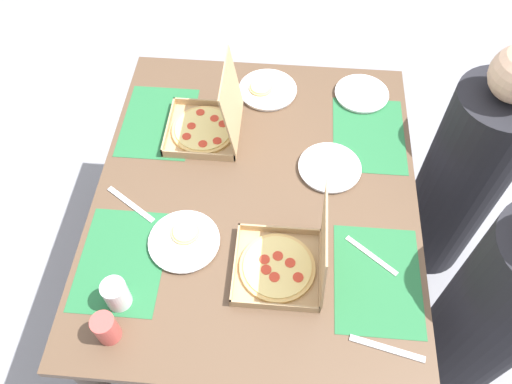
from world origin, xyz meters
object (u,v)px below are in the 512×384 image
plate_far_left (330,168)px  cup_clear_right (116,294)px  plate_far_right (267,90)px  plate_middle (362,94)px  pizza_box_corner_right (287,263)px  cup_spare (106,328)px  diner_left_seat (461,180)px  pizza_box_corner_left (210,124)px  plate_near_left (184,241)px  diner_right_seat (489,316)px

plate_far_left → cup_clear_right: bearing=-48.6°
plate_far_right → plate_middle: size_ratio=1.09×
pizza_box_corner_right → cup_spare: (0.24, -0.49, 0.00)m
plate_middle → cup_spare: cup_spare is taller
pizza_box_corner_right → diner_left_seat: size_ratio=0.25×
plate_far_right → plate_far_left: bearing=33.7°
cup_clear_right → diner_left_seat: (-0.71, 1.17, -0.29)m
pizza_box_corner_left → plate_middle: 0.61m
plate_near_left → diner_left_seat: 1.15m
pizza_box_corner_right → plate_far_right: (-0.76, -0.11, -0.04)m
pizza_box_corner_left → plate_far_right: 0.30m
diner_left_seat → cup_spare: bearing=-55.2°
pizza_box_corner_left → diner_left_seat: bearing=92.2°
pizza_box_corner_right → diner_right_seat: (0.01, 0.69, -0.26)m
pizza_box_corner_right → plate_near_left: 0.33m
cup_spare → plate_far_right: bearing=159.7°
plate_far_right → diner_left_seat: size_ratio=0.19×
pizza_box_corner_left → plate_near_left: (0.46, -0.02, -0.04)m
pizza_box_corner_right → plate_near_left: size_ratio=1.33×
plate_middle → diner_left_seat: 0.53m
pizza_box_corner_right → diner_right_seat: 0.73m
pizza_box_corner_left → cup_spare: size_ratio=2.92×
cup_spare → diner_right_seat: diner_right_seat is taller
pizza_box_corner_left → plate_far_right: pizza_box_corner_left is taller
pizza_box_corner_left → plate_far_left: (0.14, 0.44, -0.04)m
diner_left_seat → plate_middle: bearing=-115.1°
pizza_box_corner_left → cup_clear_right: size_ratio=2.90×
diner_right_seat → pizza_box_corner_left: bearing=-118.8°
plate_near_left → cup_clear_right: bearing=-36.4°
plate_middle → cup_clear_right: (0.91, -0.74, 0.04)m
plate_far_left → diner_right_seat: 0.72m
plate_far_left → cup_spare: 0.89m
pizza_box_corner_right → pizza_box_corner_left: bearing=-150.3°
plate_far_left → cup_spare: (0.64, -0.62, 0.04)m
cup_clear_right → cup_spare: 0.10m
plate_middle → pizza_box_corner_right: bearing=-18.3°
pizza_box_corner_left → cup_spare: 0.80m
plate_near_left → diner_right_seat: diner_right_seat is taller
diner_right_seat → plate_far_left: bearing=-126.3°
cup_clear_right → plate_far_left: bearing=131.4°
plate_near_left → diner_left_seat: diner_left_seat is taller
cup_clear_right → diner_left_seat: bearing=121.4°
plate_far_left → diner_left_seat: (-0.17, 0.55, -0.24)m
diner_left_seat → diner_right_seat: (0.58, 0.00, 0.02)m
pizza_box_corner_right → plate_middle: (-0.77, 0.26, -0.04)m
plate_far_left → plate_middle: bearing=161.6°
plate_far_left → plate_far_right: plate_far_right is taller
pizza_box_corner_right → diner_left_seat: 0.94m
plate_near_left → plate_far_left: bearing=125.7°
cup_spare → cup_clear_right: bearing=177.5°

